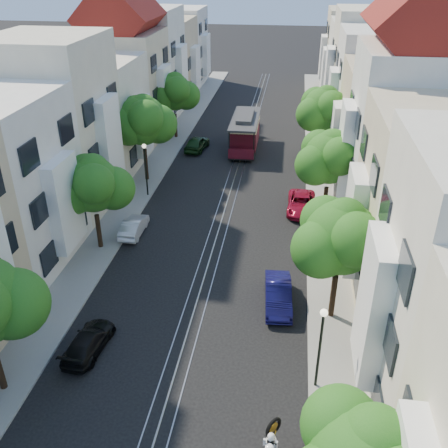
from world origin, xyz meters
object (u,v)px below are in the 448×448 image
at_px(tree_w_d, 175,93).
at_px(parked_car_w_far, 197,143).
at_px(parked_car_e_mid, 278,295).
at_px(tree_e_b, 342,239).
at_px(cable_car, 245,130).
at_px(tree_e_c, 331,159).
at_px(lamp_east, 321,337).
at_px(tree_w_b, 93,186).
at_px(tree_w_c, 143,121).
at_px(parked_car_w_mid, 134,226).
at_px(tree_e_d, 325,110).
at_px(lamp_west, 145,162).
at_px(parked_car_e_far, 301,203).
at_px(parked_car_w_near, 88,342).

height_order(tree_w_d, parked_car_w_far, tree_w_d).
bearing_deg(parked_car_e_mid, tree_w_d, 109.15).
distance_m(tree_e_b, cable_car, 26.00).
bearing_deg(tree_e_c, cable_car, 117.29).
relative_size(tree_w_d, lamp_east, 1.57).
height_order(tree_w_b, tree_w_c, tree_w_c).
height_order(tree_w_b, parked_car_w_mid, tree_w_b).
bearing_deg(tree_e_c, tree_w_c, 160.85).
bearing_deg(tree_w_d, cable_car, -16.63).
bearing_deg(tree_e_b, parked_car_e_mid, 167.04).
distance_m(tree_e_c, tree_e_d, 11.00).
distance_m(tree_e_d, lamp_west, 16.39).
bearing_deg(parked_car_w_far, lamp_east, 117.60).
bearing_deg(tree_e_b, parked_car_e_far, 97.80).
bearing_deg(tree_e_b, parked_car_w_mid, 151.06).
height_order(tree_e_b, parked_car_w_near, tree_e_b).
bearing_deg(lamp_west, tree_w_d, 93.44).
relative_size(tree_w_d, parked_car_w_mid, 1.88).
relative_size(tree_e_b, tree_w_d, 1.03).
height_order(parked_car_w_near, parked_car_w_far, parked_car_w_far).
xyz_separation_m(tree_w_d, lamp_east, (13.44, -31.98, -1.75)).
relative_size(cable_car, parked_car_e_mid, 2.03).
height_order(tree_e_d, tree_w_d, tree_e_d).
height_order(tree_e_b, lamp_west, tree_e_b).
xyz_separation_m(tree_e_c, cable_car, (-7.13, 13.83, -2.77)).
relative_size(tree_e_b, lamp_west, 1.61).
bearing_deg(tree_w_d, tree_e_c, -48.01).
xyz_separation_m(tree_w_c, parked_car_e_mid, (11.54, -15.34, -4.42)).
height_order(tree_e_d, parked_car_e_far, tree_e_d).
xyz_separation_m(cable_car, parked_car_w_far, (-4.53, -1.06, -1.15)).
xyz_separation_m(parked_car_e_mid, parked_car_e_far, (1.20, 11.47, -0.05)).
bearing_deg(parked_car_e_far, tree_e_b, -81.03).
bearing_deg(tree_w_c, tree_w_d, 90.00).
xyz_separation_m(tree_e_c, tree_e_d, (0.00, 11.00, 0.27)).
bearing_deg(lamp_west, parked_car_e_mid, -49.13).
height_order(tree_w_c, parked_car_w_near, tree_w_c).
bearing_deg(lamp_east, parked_car_w_mid, 134.56).
bearing_deg(cable_car, parked_car_w_mid, -108.61).
distance_m(parked_car_e_mid, parked_car_w_far, 24.73).
distance_m(tree_w_b, parked_car_e_mid, 12.89).
distance_m(tree_e_d, parked_car_w_near, 28.95).
height_order(tree_e_c, cable_car, tree_e_c).
bearing_deg(lamp_west, tree_w_c, 105.75).
height_order(tree_w_b, parked_car_w_far, tree_w_b).
relative_size(tree_e_b, parked_car_w_far, 1.67).
bearing_deg(tree_w_c, parked_car_w_mid, -80.18).
xyz_separation_m(parked_car_e_far, parked_car_w_far, (-10.00, 11.64, 0.08)).
distance_m(tree_e_d, tree_w_b, 22.28).
relative_size(tree_w_b, lamp_east, 1.51).
height_order(tree_e_d, lamp_east, tree_e_d).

